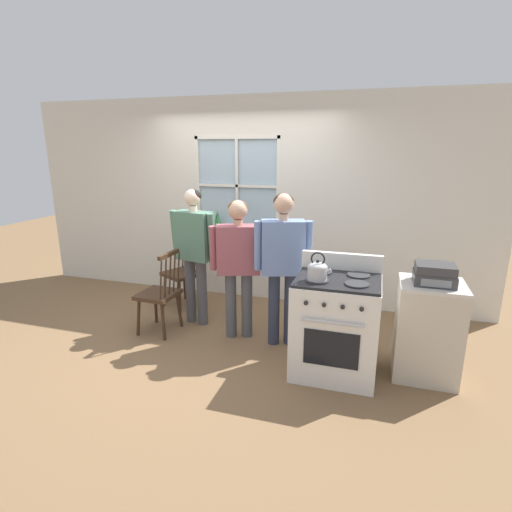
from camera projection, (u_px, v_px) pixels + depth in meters
The scene contains 13 objects.
ground_plane at pixel (208, 338), 4.44m from camera, with size 16.00×16.00×0.00m, color brown.
wall_back at pixel (247, 202), 5.38m from camera, with size 6.40×0.16×2.70m.
chair_by_window at pixel (183, 274), 5.25m from camera, with size 0.56×0.55×0.95m.
chair_near_wall at pixel (160, 295), 4.49m from camera, with size 0.42×0.44×0.95m.
person_elderly_left at pixel (194, 245), 4.59m from camera, with size 0.60×0.29×1.60m.
person_teen_center at pixel (238, 256), 4.25m from camera, with size 0.61×0.35×1.52m.
person_adult_right at pixel (283, 255), 4.07m from camera, with size 0.59×0.34×1.61m.
stove at pixel (336, 325), 3.66m from camera, with size 0.75×0.68×1.08m.
kettle at pixel (318, 270), 3.44m from camera, with size 0.21×0.17×0.25m.
potted_plant at pixel (217, 225), 5.49m from camera, with size 0.15×0.15×0.34m.
handbag at pixel (196, 246), 5.32m from camera, with size 0.24×0.25×0.31m.
side_counter at pixel (427, 330), 3.61m from camera, with size 0.55×0.50×0.90m.
stereo at pixel (435, 274), 3.45m from camera, with size 0.34×0.29×0.18m.
Camera 1 is at (1.70, -3.71, 2.04)m, focal length 28.00 mm.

